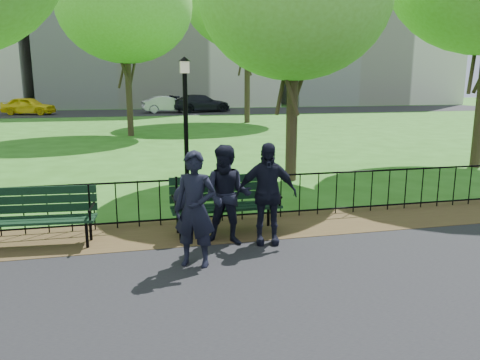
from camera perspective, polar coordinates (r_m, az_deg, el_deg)
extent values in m
plane|color=#2B5A17|center=(7.36, -0.68, -9.68)|extent=(120.00, 120.00, 0.00)
cube|color=#372A16|center=(8.74, -2.83, -6.04)|extent=(60.00, 1.60, 0.01)
cube|color=black|center=(41.79, -11.25, 8.09)|extent=(70.00, 9.00, 0.01)
cylinder|color=black|center=(8.99, -3.46, 0.19)|extent=(24.00, 0.04, 0.04)
cylinder|color=black|center=(9.18, -3.40, -4.46)|extent=(24.00, 0.04, 0.04)
cylinder|color=black|center=(9.09, -3.42, -2.47)|extent=(0.02, 0.02, 0.90)
cube|color=beige|center=(61.89, 14.24, 20.32)|extent=(20.00, 15.00, 24.00)
cube|color=black|center=(8.41, -1.66, -3.34)|extent=(1.98, 0.56, 0.04)
cube|color=black|center=(8.59, -2.09, -0.41)|extent=(1.97, 0.08, 0.49)
cylinder|color=black|center=(8.16, -7.25, -5.73)|extent=(0.05, 0.05, 0.49)
cylinder|color=black|center=(8.52, 4.28, -4.90)|extent=(0.05, 0.05, 0.49)
cylinder|color=black|center=(8.53, -7.58, -4.94)|extent=(0.05, 0.05, 0.49)
cylinder|color=black|center=(8.88, 3.48, -4.18)|extent=(0.05, 0.05, 0.49)
cylinder|color=black|center=(8.22, -8.03, -2.40)|extent=(0.06, 0.61, 0.04)
cylinder|color=black|center=(8.60, 4.40, -1.66)|extent=(0.06, 0.61, 0.04)
ellipsoid|color=black|center=(8.12, -6.66, -2.15)|extent=(0.42, 0.30, 0.46)
cube|color=black|center=(8.42, -23.55, -4.52)|extent=(1.91, 0.65, 0.04)
cube|color=black|center=(8.58, -23.30, -1.71)|extent=(1.88, 0.19, 0.47)
cylinder|color=black|center=(8.13, -18.17, -6.40)|extent=(0.05, 0.05, 0.47)
cylinder|color=black|center=(8.49, -17.76, -5.61)|extent=(0.05, 0.05, 0.47)
cylinder|color=black|center=(8.18, -17.65, -3.17)|extent=(0.09, 0.59, 0.04)
cylinder|color=black|center=(11.47, -6.42, -1.39)|extent=(0.26, 0.26, 0.15)
cylinder|color=black|center=(11.23, -6.59, 5.54)|extent=(0.11, 0.11, 2.93)
cube|color=beige|center=(11.16, -6.78, 13.51)|extent=(0.20, 0.20, 0.27)
cone|color=black|center=(11.17, -6.81, 14.45)|extent=(0.29, 0.29, 0.11)
cylinder|color=#2D2116|center=(12.90, 6.32, 6.43)|extent=(0.31, 0.31, 2.95)
cylinder|color=#2D2116|center=(24.09, -13.35, 9.81)|extent=(0.31, 0.31, 3.83)
ellipsoid|color=#5EA732|center=(24.33, -13.88, 20.06)|extent=(6.46, 6.46, 5.49)
cylinder|color=#2D2116|center=(30.89, 0.88, 11.57)|extent=(0.36, 0.36, 4.93)
imported|color=black|center=(6.89, -5.50, -3.57)|extent=(0.75, 0.64, 1.73)
imported|color=black|center=(7.75, -1.53, -1.91)|extent=(0.91, 0.67, 1.69)
imported|color=black|center=(7.82, 3.26, -1.66)|extent=(1.07, 0.59, 1.72)
imported|color=yellow|center=(41.70, -24.39, 8.24)|extent=(4.48, 2.87, 1.42)
imported|color=#B4B7BD|center=(40.92, -8.83, 9.10)|extent=(4.44, 2.02, 1.41)
imported|color=black|center=(41.41, -4.77, 9.30)|extent=(5.55, 3.22, 1.51)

